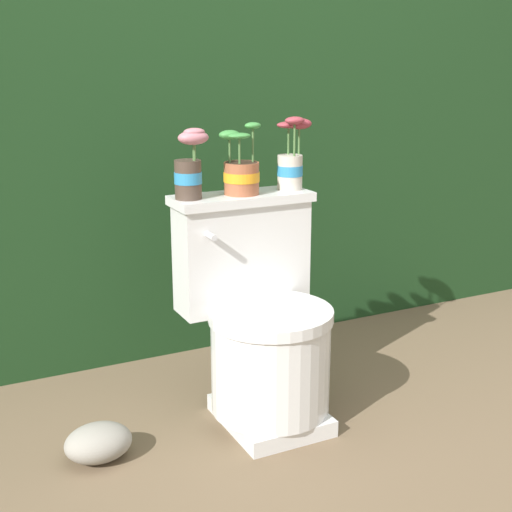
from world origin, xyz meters
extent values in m
plane|color=brown|center=(0.00, 0.00, 0.00)|extent=(12.00, 12.00, 0.00)
cube|color=#193819|center=(0.00, 1.07, 0.87)|extent=(4.17, 0.76, 1.74)
cube|color=silver|center=(-0.03, 0.02, 0.03)|extent=(0.30, 0.36, 0.05)
cylinder|color=silver|center=(-0.03, 0.02, 0.21)|extent=(0.38, 0.38, 0.30)
cylinder|color=silver|center=(-0.03, 0.02, 0.38)|extent=(0.40, 0.40, 0.04)
cube|color=silver|center=(-0.03, 0.23, 0.52)|extent=(0.44, 0.15, 0.36)
cube|color=silver|center=(-0.03, 0.23, 0.71)|extent=(0.47, 0.17, 0.03)
cylinder|color=silver|center=(-0.19, 0.12, 0.63)|extent=(0.02, 0.05, 0.02)
cylinder|color=#47382D|center=(-0.22, 0.23, 0.79)|extent=(0.08, 0.08, 0.12)
cylinder|color=#2D84BC|center=(-0.22, 0.23, 0.80)|extent=(0.09, 0.09, 0.04)
cylinder|color=#332319|center=(-0.22, 0.23, 0.84)|extent=(0.08, 0.08, 0.01)
cylinder|color=#4C753D|center=(-0.21, 0.21, 0.88)|extent=(0.01, 0.01, 0.06)
ellipsoid|color=#B26B75|center=(-0.21, 0.21, 0.92)|extent=(0.10, 0.07, 0.04)
cylinder|color=#4C753D|center=(-0.20, 0.21, 0.89)|extent=(0.01, 0.01, 0.08)
ellipsoid|color=#B26B75|center=(-0.20, 0.21, 0.94)|extent=(0.07, 0.05, 0.02)
cylinder|color=#9E5638|center=(-0.04, 0.22, 0.78)|extent=(0.11, 0.11, 0.10)
cylinder|color=orange|center=(-0.04, 0.22, 0.79)|extent=(0.12, 0.12, 0.03)
cylinder|color=#332319|center=(-0.04, 0.22, 0.83)|extent=(0.11, 0.11, 0.01)
cylinder|color=#4C753D|center=(0.00, 0.21, 0.89)|extent=(0.01, 0.01, 0.11)
ellipsoid|color=#387F38|center=(0.00, 0.21, 0.95)|extent=(0.06, 0.04, 0.02)
cylinder|color=#4C753D|center=(-0.07, 0.23, 0.87)|extent=(0.01, 0.01, 0.08)
ellipsoid|color=#387F38|center=(-0.07, 0.23, 0.92)|extent=(0.07, 0.05, 0.03)
cylinder|color=#4C753D|center=(-0.06, 0.20, 0.87)|extent=(0.01, 0.01, 0.08)
ellipsoid|color=#387F38|center=(-0.06, 0.20, 0.92)|extent=(0.08, 0.05, 0.02)
cylinder|color=beige|center=(0.15, 0.23, 0.79)|extent=(0.08, 0.08, 0.12)
cylinder|color=#2D84BC|center=(0.15, 0.23, 0.79)|extent=(0.09, 0.09, 0.03)
cylinder|color=#332319|center=(0.15, 0.23, 0.84)|extent=(0.08, 0.08, 0.01)
cylinder|color=#4C753D|center=(0.15, 0.24, 0.89)|extent=(0.01, 0.01, 0.09)
ellipsoid|color=#93333D|center=(0.15, 0.24, 0.94)|extent=(0.08, 0.06, 0.02)
cylinder|color=#4C753D|center=(0.15, 0.20, 0.90)|extent=(0.01, 0.01, 0.11)
ellipsoid|color=#93333D|center=(0.15, 0.20, 0.96)|extent=(0.07, 0.05, 0.03)
cylinder|color=#4C753D|center=(0.18, 0.23, 0.89)|extent=(0.01, 0.01, 0.09)
ellipsoid|color=#93333D|center=(0.18, 0.23, 0.95)|extent=(0.09, 0.06, 0.04)
ellipsoid|color=gray|center=(-0.59, 0.05, 0.06)|extent=(0.20, 0.16, 0.11)
camera|label=1|loc=(-1.02, -1.85, 1.17)|focal=50.00mm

